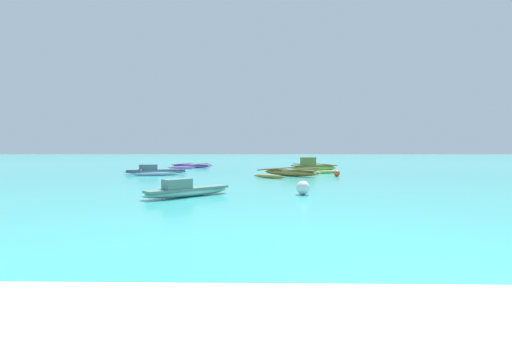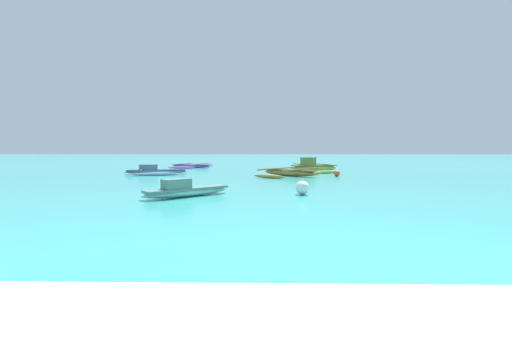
{
  "view_description": "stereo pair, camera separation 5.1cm",
  "coord_description": "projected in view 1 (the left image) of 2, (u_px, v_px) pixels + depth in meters",
  "views": [
    {
      "loc": [
        -1.88,
        -2.68,
        1.59
      ],
      "look_at": [
        -2.25,
        19.35,
        0.25
      ],
      "focal_mm": 24.0,
      "sensor_mm": 36.0,
      "label": 1
    },
    {
      "loc": [
        -1.83,
        -2.68,
        1.59
      ],
      "look_at": [
        -2.25,
        19.35,
        0.25
      ],
      "focal_mm": 24.0,
      "sensor_mm": 36.0,
      "label": 2
    }
  ],
  "objects": [
    {
      "name": "moored_boat_4",
      "position": [
        155.0,
        171.0,
        22.52
      ],
      "size": [
        4.08,
        4.24,
        0.63
      ],
      "rotation": [
        0.0,
        0.0,
        0.28
      ],
      "color": "#799CBE",
      "rests_on": "ground_plane"
    },
    {
      "name": "moored_boat_2",
      "position": [
        313.0,
        167.0,
        24.65
      ],
      "size": [
        3.64,
        4.26,
        1.05
      ],
      "rotation": [
        0.0,
        0.0,
        0.32
      ],
      "color": "#A3BA4B",
      "rests_on": "ground_plane"
    },
    {
      "name": "moored_boat_3",
      "position": [
        191.0,
        166.0,
        30.53
      ],
      "size": [
        3.78,
        4.61,
        0.36
      ],
      "rotation": [
        0.0,
        0.0,
        -0.25
      ],
      "color": "#B46EE8",
      "rests_on": "ground_plane"
    },
    {
      "name": "moored_boat_1",
      "position": [
        289.0,
        173.0,
        20.68
      ],
      "size": [
        4.36,
        4.68,
        0.46
      ],
      "rotation": [
        0.0,
        0.0,
        -0.67
      ],
      "color": "#A77A35",
      "rests_on": "ground_plane"
    },
    {
      "name": "mooring_buoy_0",
      "position": [
        337.0,
        173.0,
        20.39
      ],
      "size": [
        0.37,
        0.37,
        0.37
      ],
      "color": "#E54C2D",
      "rests_on": "ground_plane"
    },
    {
      "name": "moored_boat_0",
      "position": [
        186.0,
        190.0,
        11.57
      ],
      "size": [
        2.79,
        2.63,
        0.62
      ],
      "rotation": [
        0.0,
        0.0,
        0.75
      ],
      "color": "#89CEBD",
      "rests_on": "ground_plane"
    },
    {
      "name": "mooring_buoy_2",
      "position": [
        303.0,
        188.0,
        12.09
      ],
      "size": [
        0.49,
        0.49,
        0.49
      ],
      "color": "white",
      "rests_on": "ground_plane"
    }
  ]
}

